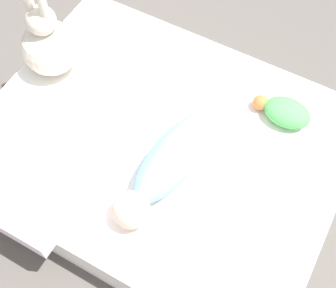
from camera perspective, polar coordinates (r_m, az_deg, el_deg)
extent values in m
plane|color=#514C47|center=(1.80, -0.77, -2.07)|extent=(12.00, 12.00, 0.00)
cube|color=white|center=(1.72, -0.81, -0.71)|extent=(1.26, 0.99, 0.17)
ellipsoid|color=#7FB7E5|center=(1.53, 0.90, -1.42)|extent=(0.21, 0.42, 0.14)
sphere|color=beige|center=(1.46, -4.51, -8.03)|extent=(0.12, 0.12, 0.12)
cube|color=white|center=(1.57, -16.11, -4.93)|extent=(0.33, 0.34, 0.08)
sphere|color=beige|center=(1.81, -14.21, 11.29)|extent=(0.21, 0.21, 0.21)
sphere|color=beige|center=(1.71, -15.22, 14.34)|extent=(0.11, 0.11, 0.11)
cylinder|color=beige|center=(1.63, -15.14, 16.26)|extent=(0.03, 0.03, 0.12)
ellipsoid|color=#51B756|center=(1.71, 14.33, 3.73)|extent=(0.17, 0.12, 0.08)
sphere|color=orange|center=(1.72, 11.20, 4.98)|extent=(0.06, 0.06, 0.06)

